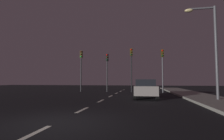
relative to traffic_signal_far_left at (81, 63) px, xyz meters
name	(u,v)px	position (x,y,z in m)	size (l,w,h in m)	color
ground_plane	(103,100)	(4.84, -8.71, -3.64)	(80.00, 80.00, 0.00)	black
sidewalk_curb_right	(215,101)	(12.34, -8.71, -3.56)	(3.00, 40.00, 0.15)	gray
lane_stripe_nearest	(33,134)	(4.84, -16.91, -3.63)	(0.16, 1.60, 0.01)	silver
lane_stripe_second	(82,110)	(4.84, -13.11, -3.63)	(0.16, 1.60, 0.01)	silver
lane_stripe_third	(101,101)	(4.84, -9.31, -3.63)	(0.16, 1.60, 0.01)	silver
lane_stripe_fourth	(111,96)	(4.84, -5.51, -3.63)	(0.16, 1.60, 0.01)	silver
lane_stripe_fifth	(117,93)	(4.84, -1.71, -3.63)	(0.16, 1.60, 0.01)	silver
lane_stripe_sixth	(121,91)	(4.84, 2.09, -3.63)	(0.16, 1.60, 0.01)	silver
lane_stripe_seventh	(124,90)	(4.84, 5.89, -3.63)	(0.16, 1.60, 0.01)	silver
traffic_signal_far_left	(81,63)	(0.00, 0.00, 0.00)	(0.32, 0.38, 5.22)	#2D2D30
traffic_signal_center_left	(107,65)	(3.39, 0.00, -0.31)	(0.32, 0.38, 4.74)	#2D2D30
traffic_signal_center_right	(131,62)	(6.39, 0.00, 0.06)	(0.32, 0.38, 5.31)	black
traffic_signal_far_right	(162,62)	(10.05, 0.00, -0.09)	(0.32, 0.38, 5.08)	#4C4C51
car_stopped_ahead	(145,88)	(7.91, -6.67, -2.87)	(1.85, 4.46, 1.50)	gray
street_lamp_right	(210,43)	(12.30, -8.40, 0.36)	(2.05, 0.36, 6.53)	#4C4C51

